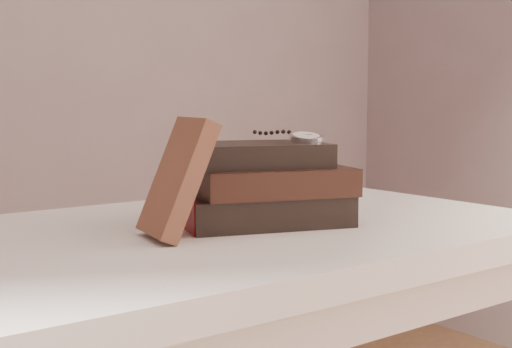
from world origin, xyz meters
TOP-DOWN VIEW (x-y plane):
  - table at (0.00, 0.35)m, footprint 1.00×0.60m
  - book_stack at (0.07, 0.33)m, footprint 0.28×0.24m
  - journal at (-0.09, 0.31)m, footprint 0.10×0.11m
  - pocket_watch at (0.13, 0.30)m, footprint 0.06×0.16m
  - eyeglasses at (0.02, 0.44)m, footprint 0.13×0.14m

SIDE VIEW (x-z plane):
  - table at x=0.00m, z-range 0.28..1.03m
  - book_stack at x=0.07m, z-range 0.75..0.87m
  - eyeglasses at x=0.02m, z-range 0.79..0.84m
  - journal at x=-0.09m, z-range 0.75..0.91m
  - pocket_watch at x=0.13m, z-range 0.87..0.89m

